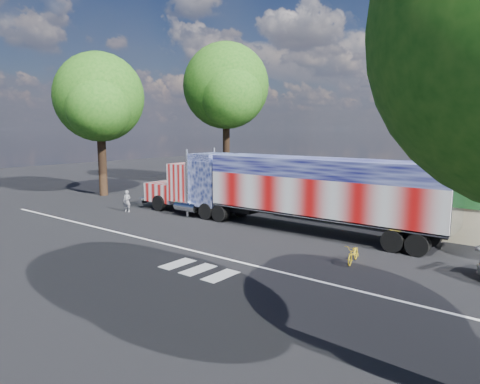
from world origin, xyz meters
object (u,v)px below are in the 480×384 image
Objects in this scene: semi_truck at (282,188)px; bicycle at (353,254)px; coach_bus at (266,178)px; tree_nw_a at (227,87)px; tree_w_a at (100,98)px; woman at (127,201)px.

bicycle is at bearing -31.92° from semi_truck.
coach_bus reaches higher than bicycle.
tree_nw_a is 12.65m from tree_w_a.
tree_nw_a is at bearing 139.20° from semi_truck.
woman is (-4.66, -9.95, -1.06)m from coach_bus.
tree_nw_a reaches higher than bicycle.
tree_nw_a is at bearing 131.89° from bicycle.
tree_w_a is (-3.67, -12.00, -1.60)m from tree_nw_a.
woman is 0.11× the size of tree_nw_a.
woman is at bearing 166.51° from bicycle.
bicycle is 0.13× the size of tree_w_a.
woman is 0.12× the size of tree_w_a.
bicycle is (12.18, -11.07, -1.41)m from coach_bus.
tree_w_a is (-12.24, -6.62, 6.38)m from coach_bus.
woman is at bearing -23.76° from tree_w_a.
bicycle is 26.01m from tree_w_a.
tree_nw_a is (-3.91, 15.34, 9.04)m from woman.
semi_truck is 1.71× the size of coach_bus.
bicycle is 28.09m from tree_nw_a.
semi_truck is 19.31m from tree_w_a.
woman is 11.13m from tree_w_a.
bicycle is at bearing -38.42° from tree_nw_a.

